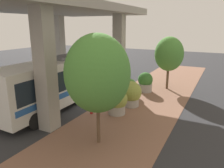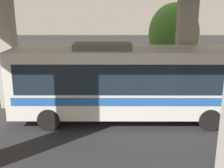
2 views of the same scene
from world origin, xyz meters
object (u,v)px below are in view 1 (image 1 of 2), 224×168
planter_back (145,82)px  street_tree_far (97,74)px  bus (59,80)px  planter_front (131,94)px  street_tree_near (169,54)px  planter_extra (130,87)px  planter_middle (117,101)px  fire_hydrant (91,108)px

planter_back → street_tree_far: 10.19m
bus → street_tree_far: street_tree_far is taller
bus → planter_back: size_ratio=5.84×
planter_front → street_tree_near: size_ratio=0.39×
street_tree_near → planter_extra: bearing=57.0°
planter_middle → planter_extra: planter_middle is taller
fire_hydrant → planter_extra: size_ratio=0.59×
street_tree_far → planter_back: bearing=-85.0°
fire_hydrant → planter_extra: 5.08m
planter_front → planter_middle: bearing=82.6°
planter_middle → street_tree_far: (-0.85, 3.86, 2.77)m
planter_middle → planter_extra: bearing=-79.7°
planter_front → planter_extra: (1.01, -2.34, -0.21)m
fire_hydrant → street_tree_far: street_tree_far is taller
planter_front → bus: bearing=26.9°
planter_front → street_tree_far: 6.36m
planter_middle → street_tree_near: bearing=-101.3°
planter_front → planter_extra: bearing=-66.8°
bus → street_tree_near: (-6.07, -8.34, 1.32)m
planter_back → planter_extra: (0.76, 1.70, -0.15)m
bus → fire_hydrant: size_ratio=12.23×
planter_front → street_tree_near: street_tree_near is taller
fire_hydrant → street_tree_near: street_tree_near is taller
street_tree_near → street_tree_far: street_tree_far is taller
planter_extra → street_tree_far: (-1.61, 8.06, 2.93)m
planter_front → planter_extra: size_ratio=1.31×
fire_hydrant → planter_middle: (-1.55, -0.81, 0.47)m
street_tree_far → planter_front: bearing=-84.0°
bus → street_tree_near: street_tree_near is taller
fire_hydrant → planter_front: size_ratio=0.45×
planter_front → street_tree_near: bearing=-102.6°
planter_middle → planter_back: planter_back is taller
planter_back → street_tree_far: street_tree_far is taller
planter_front → fire_hydrant: bearing=56.2°
planter_back → planter_extra: 1.87m
planter_middle → planter_extra: size_ratio=1.23×
street_tree_far → planter_extra: bearing=-78.7°
planter_middle → street_tree_near: size_ratio=0.36×
planter_middle → planter_back: 5.91m
planter_back → street_tree_near: 3.46m
planter_back → street_tree_near: bearing=-129.8°
fire_hydrant → planter_front: 3.25m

